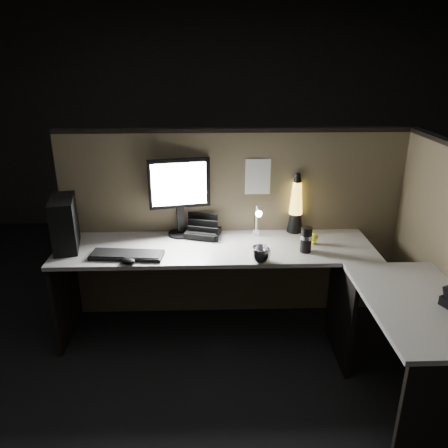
{
  "coord_description": "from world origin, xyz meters",
  "views": [
    {
      "loc": [
        -0.18,
        -2.29,
        2.04
      ],
      "look_at": [
        -0.1,
        0.35,
        1.0
      ],
      "focal_mm": 35.0,
      "sensor_mm": 36.0,
      "label": 1
    }
  ],
  "objects_px": {
    "keyboard": "(127,255)",
    "lava_lamp": "(296,208)",
    "pc_tower": "(64,223)",
    "monitor": "(180,190)"
  },
  "relations": [
    {
      "from": "keyboard",
      "to": "lava_lamp",
      "type": "height_order",
      "value": "lava_lamp"
    },
    {
      "from": "keyboard",
      "to": "pc_tower",
      "type": "bearing_deg",
      "value": 165.41
    },
    {
      "from": "pc_tower",
      "to": "monitor",
      "type": "distance_m",
      "value": 0.86
    },
    {
      "from": "monitor",
      "to": "keyboard",
      "type": "relative_size",
      "value": 1.19
    },
    {
      "from": "lava_lamp",
      "to": "monitor",
      "type": "bearing_deg",
      "value": -178.24
    },
    {
      "from": "monitor",
      "to": "pc_tower",
      "type": "bearing_deg",
      "value": -175.4
    },
    {
      "from": "pc_tower",
      "to": "lava_lamp",
      "type": "xyz_separation_m",
      "value": [
        1.7,
        0.25,
        0.01
      ]
    },
    {
      "from": "pc_tower",
      "to": "keyboard",
      "type": "xyz_separation_m",
      "value": [
        0.46,
        -0.17,
        -0.17
      ]
    },
    {
      "from": "pc_tower",
      "to": "keyboard",
      "type": "height_order",
      "value": "pc_tower"
    },
    {
      "from": "monitor",
      "to": "lava_lamp",
      "type": "distance_m",
      "value": 0.91
    }
  ]
}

